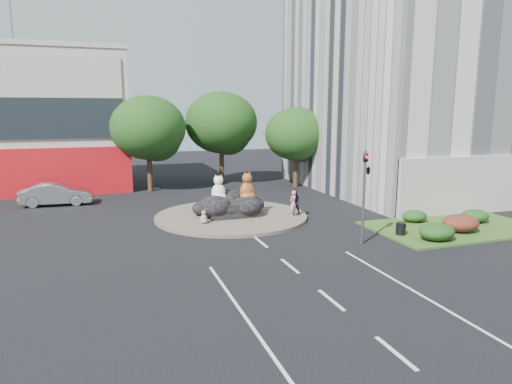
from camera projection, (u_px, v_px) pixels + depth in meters
ground at (290, 266)px, 20.88m from camera, size 120.00×120.00×0.00m
roundabout_island at (231, 216)px, 30.18m from camera, size 10.00×10.00×0.20m
rock_plinth at (231, 208)px, 30.08m from camera, size 3.20×2.60×0.90m
grass_verge at (454, 228)px, 27.45m from camera, size 10.00×6.00×0.12m
tree_left at (149, 131)px, 39.27m from camera, size 6.46×6.46×8.27m
tree_mid at (222, 126)px, 43.28m from camera, size 6.84×6.84×8.76m
tree_right at (297, 137)px, 41.61m from camera, size 5.70×5.70×7.30m
hedge_near_green at (437, 232)px, 24.55m from camera, size 2.00×1.60×0.90m
hedge_red at (461, 223)px, 26.26m from camera, size 2.20×1.76×0.99m
hedge_mid_green at (475, 216)px, 28.46m from camera, size 1.80×1.44×0.81m
hedge_back_green at (415, 216)px, 28.58m from camera, size 1.60×1.28×0.72m
traffic_light at (366, 177)px, 23.70m from camera, size 0.44×1.24×5.00m
street_lamp at (416, 146)px, 31.56m from camera, size 2.34×0.22×8.06m
cat_white at (219, 188)px, 29.78m from camera, size 1.32×1.22×1.80m
cat_tabby at (247, 186)px, 29.97m from camera, size 1.49×1.41×1.96m
kitten_calico at (204, 217)px, 27.88m from camera, size 0.65×0.62×0.83m
kitten_white at (253, 209)px, 30.15m from camera, size 0.64×0.65×0.81m
pedestrian_pink at (293, 203)px, 29.64m from camera, size 0.74×0.67×1.69m
pedestrian_dark at (294, 202)px, 30.11m from camera, size 0.83×0.65×1.68m
parked_car at (57, 194)px, 34.07m from camera, size 5.17×2.08×1.67m
litter_bin at (401, 229)px, 25.65m from camera, size 0.70×0.70×0.68m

